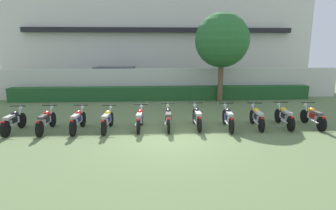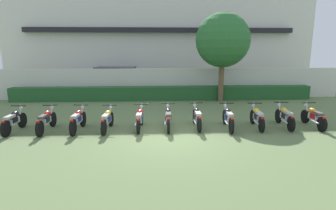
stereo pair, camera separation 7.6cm
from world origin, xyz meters
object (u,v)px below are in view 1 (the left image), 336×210
Objects in this scene: tree_near_inspector at (222,40)px; motorcycle_in_row_5 at (168,118)px; motorcycle_in_row_7 at (228,118)px; motorcycle_in_row_8 at (257,117)px; motorcycle_in_row_0 at (13,121)px; motorcycle_in_row_10 at (313,116)px; motorcycle_in_row_6 at (197,117)px; parked_car at (117,80)px; motorcycle_in_row_9 at (284,116)px; motorcycle_in_row_2 at (78,120)px; motorcycle_in_row_4 at (140,118)px; motorcycle_in_row_1 at (46,120)px; motorcycle_in_row_3 at (107,120)px.

tree_near_inspector reaches higher than motorcycle_in_row_5.
tree_near_inspector is at bearing -6.80° from motorcycle_in_row_7.
motorcycle_in_row_0 is at bearing 94.82° from motorcycle_in_row_8.
motorcycle_in_row_6 is at bearing 88.94° from motorcycle_in_row_10.
motorcycle_in_row_9 is (7.92, -9.11, -0.49)m from parked_car.
motorcycle_in_row_0 is 2.44m from motorcycle_in_row_2.
motorcycle_in_row_2 is at bearing 95.88° from motorcycle_in_row_4.
motorcycle_in_row_1 is 1.22m from motorcycle_in_row_2.
motorcycle_in_row_1 is 3.63m from motorcycle_in_row_4.
motorcycle_in_row_9 reaches higher than motorcycle_in_row_5.
parked_car is 9.66m from motorcycle_in_row_0.
motorcycle_in_row_6 is (4.30, -9.03, -0.49)m from parked_car.
motorcycle_in_row_0 is 0.98× the size of motorcycle_in_row_2.
motorcycle_in_row_2 is at bearing 92.69° from motorcycle_in_row_6.
motorcycle_in_row_9 reaches higher than motorcycle_in_row_10.
tree_near_inspector reaches higher than parked_car.
motorcycle_in_row_6 is 1.03× the size of motorcycle_in_row_8.
motorcycle_in_row_2 reaches higher than motorcycle_in_row_5.
motorcycle_in_row_2 is at bearing 94.90° from motorcycle_in_row_8.
motorcycle_in_row_6 is at bearing -86.61° from motorcycle_in_row_5.
motorcycle_in_row_3 is 0.96× the size of motorcycle_in_row_5.
motorcycle_in_row_3 is at bearing 95.43° from motorcycle_in_row_5.
motorcycle_in_row_0 is 5.99m from motorcycle_in_row_5.
motorcycle_in_row_1 is at bearing 92.24° from motorcycle_in_row_2.
motorcycle_in_row_10 is at bearing -89.69° from motorcycle_in_row_1.
tree_near_inspector is 6.66m from motorcycle_in_row_7.
motorcycle_in_row_7 is at bearing -100.82° from tree_near_inspector.
motorcycle_in_row_0 is 0.95× the size of motorcycle_in_row_9.
motorcycle_in_row_4 is 4.76m from motorcycle_in_row_8.
parked_car is 2.50× the size of motorcycle_in_row_5.
motorcycle_in_row_7 is at bearing -85.79° from motorcycle_in_row_3.
motorcycle_in_row_9 is (4.80, -0.05, 0.00)m from motorcycle_in_row_5.
motorcycle_in_row_2 is at bearing 94.84° from motorcycle_in_row_9.
motorcycle_in_row_0 is 8.40m from motorcycle_in_row_7.
motorcycle_in_row_5 is 0.98× the size of motorcycle_in_row_9.
motorcycle_in_row_3 is at bearing -135.80° from tree_near_inspector.
motorcycle_in_row_4 is at bearing -80.21° from motorcycle_in_row_3.
motorcycle_in_row_4 is 0.97× the size of motorcycle_in_row_5.
motorcycle_in_row_8 is (4.76, -0.06, 0.00)m from motorcycle_in_row_4.
motorcycle_in_row_8 is at bearing -87.58° from motorcycle_in_row_0.
motorcycle_in_row_4 is (3.63, 0.10, -0.01)m from motorcycle_in_row_1.
motorcycle_in_row_10 is (2.47, -5.72, -3.19)m from tree_near_inspector.
motorcycle_in_row_2 is 9.52m from motorcycle_in_row_10.
motorcycle_in_row_2 is (2.44, 0.00, 0.00)m from motorcycle_in_row_0.
motorcycle_in_row_2 is 0.99× the size of motorcycle_in_row_6.
motorcycle_in_row_7 is 1.08× the size of motorcycle_in_row_8.
motorcycle_in_row_6 is (5.94, 0.17, 0.00)m from motorcycle_in_row_1.
tree_near_inspector reaches higher than motorcycle_in_row_8.
tree_near_inspector is 11.54m from motorcycle_in_row_0.
motorcycle_in_row_0 is 0.97× the size of motorcycle_in_row_5.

